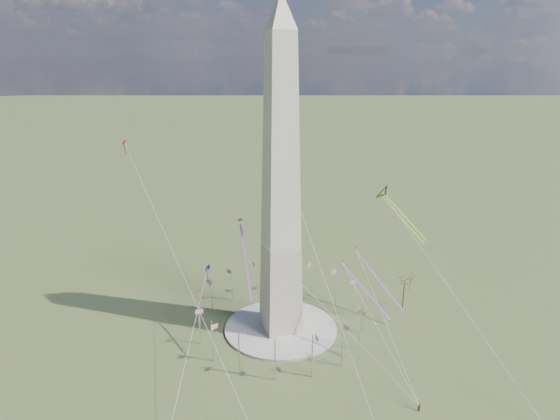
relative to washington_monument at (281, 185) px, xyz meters
name	(u,v)px	position (x,y,z in m)	size (l,w,h in m)	color
ground	(281,329)	(0.00, 0.00, -47.95)	(2000.00, 2000.00, 0.00)	#3B5229
plaza	(281,328)	(0.00, 0.00, -47.55)	(36.00, 36.00, 0.80)	beige
washington_monument	(281,185)	(0.00, 0.00, 0.00)	(15.56, 15.56, 100.00)	beige
flagpole_ring	(281,309)	(0.00, 0.00, -40.68)	(54.40, 54.40, 13.00)	silver
tree_near	(405,281)	(44.61, -0.72, -37.52)	(8.36, 8.36, 14.62)	#47392B
person_centre	(419,408)	(20.00, -47.32, -46.97)	(1.15, 0.48, 1.97)	gray
kite_delta_black	(385,196)	(37.48, 3.61, -7.69)	(12.08, 19.14, 15.83)	black
kite_diamond_purple	(208,271)	(-21.59, 6.13, -26.88)	(1.75, 2.71, 8.32)	#3F176A
kite_streamer_left	(359,282)	(18.19, -16.75, -26.55)	(8.69, 17.38, 12.75)	red
kite_streamer_mid	(244,246)	(-12.32, -2.63, -16.59)	(4.61, 23.64, 16.27)	red
kite_streamer_right	(371,269)	(33.17, 2.56, -32.90)	(8.45, 22.28, 15.81)	red
kite_small_red	(124,144)	(-41.79, 32.79, 9.13)	(1.27, 1.90, 4.68)	red
kite_small_white	(270,123)	(13.38, 51.70, 10.90)	(1.38, 2.23, 5.07)	silver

